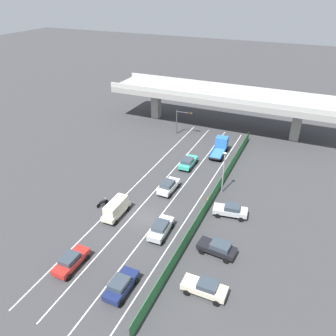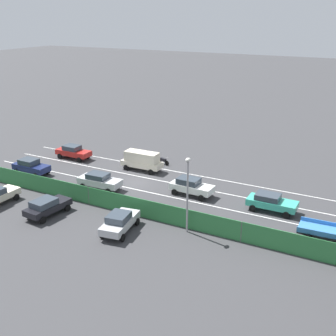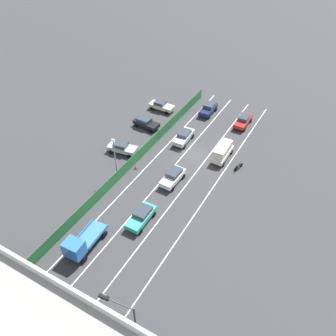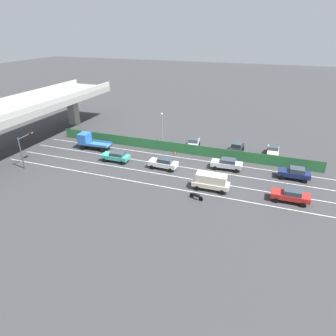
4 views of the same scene
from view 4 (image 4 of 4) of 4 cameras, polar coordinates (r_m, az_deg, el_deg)
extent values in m
plane|color=#38383A|center=(42.59, 7.70, -1.59)|extent=(300.00, 300.00, 0.00)
cube|color=silver|center=(40.15, -3.48, -3.19)|extent=(0.14, 49.63, 0.01)
cube|color=silver|center=(42.89, -1.71, -1.14)|extent=(0.14, 49.63, 0.01)
cube|color=silver|center=(45.72, -0.16, 0.66)|extent=(0.14, 49.63, 0.01)
cube|color=silver|center=(48.61, 1.22, 2.25)|extent=(0.14, 49.63, 0.01)
cube|color=gray|center=(56.87, -27.53, 9.91)|extent=(46.42, 9.35, 1.17)
cube|color=#B2B2AD|center=(53.48, -24.38, 10.84)|extent=(46.42, 0.30, 0.90)
cube|color=gray|center=(68.29, -18.06, 10.66)|extent=(1.71, 1.71, 6.02)
cube|color=#2D753D|center=(49.86, 1.90, 3.97)|extent=(0.06, 45.63, 1.78)
cylinder|color=#4C514C|center=(48.53, 28.41, 0.05)|extent=(0.10, 0.10, 1.78)
cylinder|color=#4C514C|center=(48.24, 10.52, 2.75)|extent=(0.10, 0.10, 1.78)
cylinder|color=#4C514C|center=(52.55, -6.02, 5.01)|extent=(0.10, 0.10, 1.78)
cylinder|color=#4C514C|center=(60.49, -19.22, 6.51)|extent=(0.10, 0.10, 1.78)
cube|color=teal|center=(47.37, -10.23, 2.21)|extent=(1.88, 4.54, 0.62)
cube|color=#333D47|center=(46.94, -9.82, 2.78)|extent=(1.63, 2.19, 0.52)
cylinder|color=black|center=(47.59, -12.34, 1.50)|extent=(0.23, 0.64, 0.64)
cylinder|color=black|center=(49.01, -11.25, 2.34)|extent=(0.23, 0.64, 0.64)
cylinder|color=black|center=(46.13, -9.06, 0.99)|extent=(0.23, 0.64, 0.64)
cylinder|color=black|center=(47.60, -8.04, 1.87)|extent=(0.23, 0.64, 0.64)
cube|color=red|center=(38.92, 22.75, -5.04)|extent=(1.76, 4.52, 0.63)
cube|color=#333D47|center=(38.66, 23.20, -4.31)|extent=(1.54, 2.00, 0.58)
cylinder|color=black|center=(38.28, 20.37, -5.96)|extent=(0.22, 0.64, 0.64)
cylinder|color=black|center=(39.80, 20.43, -4.70)|extent=(0.22, 0.64, 0.64)
cylinder|color=black|center=(38.57, 24.91, -6.59)|extent=(0.22, 0.64, 0.64)
cylinder|color=black|center=(40.08, 24.79, -5.32)|extent=(0.22, 0.64, 0.64)
cube|color=beige|center=(38.89, 8.36, -3.16)|extent=(1.81, 4.87, 0.61)
cube|color=beige|center=(38.48, 8.44, -2.02)|extent=(1.59, 4.00, 1.13)
cylinder|color=black|center=(38.65, 5.67, -3.98)|extent=(0.23, 0.64, 0.64)
cylinder|color=black|center=(40.12, 6.26, -2.81)|extent=(0.23, 0.64, 0.64)
cylinder|color=black|center=(38.16, 10.48, -4.73)|extent=(0.23, 0.64, 0.64)
cylinder|color=black|center=(39.66, 10.90, -3.52)|extent=(0.23, 0.64, 0.64)
cube|color=white|center=(44.18, -0.97, 0.88)|extent=(1.91, 4.43, 0.67)
cube|color=#333D47|center=(43.78, -0.51, 1.55)|extent=(1.63, 2.21, 0.59)
cylinder|color=black|center=(44.21, -3.19, 0.15)|extent=(0.24, 0.65, 0.64)
cylinder|color=black|center=(45.67, -2.25, 1.05)|extent=(0.24, 0.65, 0.64)
cylinder|color=black|center=(43.15, 0.40, -0.49)|extent=(0.24, 0.65, 0.64)
cylinder|color=black|center=(44.64, 1.24, 0.45)|extent=(0.24, 0.65, 0.64)
cube|color=#B7BABC|center=(44.84, 11.39, 0.74)|extent=(1.97, 4.69, 0.68)
cube|color=#333D47|center=(44.58, 11.72, 1.41)|extent=(1.65, 2.21, 0.53)
cylinder|color=black|center=(44.41, 9.18, -0.04)|extent=(0.25, 0.65, 0.64)
cylinder|color=black|center=(46.00, 9.54, 0.88)|extent=(0.25, 0.65, 0.64)
cylinder|color=black|center=(44.15, 13.20, -0.58)|extent=(0.25, 0.65, 0.64)
cylinder|color=black|center=(45.75, 13.42, 0.37)|extent=(0.25, 0.65, 0.64)
cube|color=navy|center=(44.84, 23.40, -1.00)|extent=(1.81, 4.30, 0.67)
cube|color=#333D47|center=(44.61, 23.95, -0.34)|extent=(1.59, 1.95, 0.59)
cylinder|color=black|center=(44.13, 21.44, -1.79)|extent=(0.22, 0.64, 0.64)
cylinder|color=black|center=(45.75, 21.47, -0.80)|extent=(0.22, 0.64, 0.64)
cylinder|color=black|center=(44.40, 25.17, -2.35)|extent=(0.22, 0.64, 0.64)
cylinder|color=black|center=(46.01, 25.07, -1.35)|extent=(0.22, 0.64, 0.64)
cube|color=black|center=(53.09, -14.07, 4.38)|extent=(1.95, 5.75, 0.25)
cube|color=blue|center=(53.75, -16.02, 5.61)|extent=(2.18, 1.80, 1.85)
cube|color=#3875BC|center=(52.57, -13.22, 4.47)|extent=(2.28, 3.92, 0.10)
cube|color=#3875BC|center=(51.70, -13.78, 4.26)|extent=(0.26, 3.82, 0.37)
cube|color=#3875BC|center=(53.31, -12.71, 5.04)|extent=(0.26, 3.82, 0.37)
cylinder|color=black|center=(53.38, -16.38, 3.84)|extent=(0.30, 0.81, 0.80)
cylinder|color=black|center=(55.01, -15.23, 4.64)|extent=(0.30, 0.81, 0.80)
cylinder|color=black|center=(51.43, -12.76, 3.43)|extent=(0.30, 0.81, 0.80)
cylinder|color=black|center=(53.11, -11.67, 4.27)|extent=(0.30, 0.81, 0.80)
cylinder|color=black|center=(37.10, 4.67, -5.34)|extent=(0.27, 0.60, 0.60)
cylinder|color=black|center=(36.51, 6.45, -5.99)|extent=(0.27, 0.60, 0.60)
cube|color=black|center=(36.66, 5.57, -5.29)|extent=(0.54, 0.96, 0.36)
cylinder|color=#B2B2B2|center=(36.74, 4.85, -4.56)|extent=(0.58, 0.21, 0.03)
cube|color=beige|center=(51.65, 19.83, 3.07)|extent=(4.46, 1.76, 0.63)
cube|color=#333D47|center=(51.73, 19.94, 3.79)|extent=(1.87, 1.55, 0.55)
cylinder|color=black|center=(50.45, 20.68, 1.80)|extent=(0.64, 0.22, 0.64)
cylinder|color=black|center=(50.41, 18.70, 2.10)|extent=(0.64, 0.22, 0.64)
cylinder|color=black|center=(53.27, 20.75, 3.05)|extent=(0.64, 0.22, 0.64)
cylinder|color=black|center=(53.23, 18.88, 3.33)|extent=(0.64, 0.22, 0.64)
cube|color=black|center=(51.37, 13.24, 3.80)|extent=(4.47, 2.18, 0.58)
cube|color=#333D47|center=(51.55, 13.40, 4.55)|extent=(2.29, 1.78, 0.57)
cylinder|color=black|center=(50.04, 13.82, 2.58)|extent=(0.66, 0.27, 0.64)
cylinder|color=black|center=(50.36, 11.81, 2.94)|extent=(0.66, 0.27, 0.64)
cylinder|color=black|center=(52.74, 14.50, 3.71)|extent=(0.66, 0.27, 0.64)
cylinder|color=black|center=(53.04, 12.59, 4.05)|extent=(0.66, 0.27, 0.64)
cube|color=#B2B5B7|center=(52.16, 4.99, 4.78)|extent=(4.65, 2.49, 0.63)
cube|color=#333D47|center=(52.16, 5.04, 5.49)|extent=(2.18, 1.89, 0.58)
cylinder|color=black|center=(50.87, 5.79, 3.61)|extent=(0.67, 0.32, 0.64)
cylinder|color=black|center=(51.04, 3.75, 3.77)|extent=(0.67, 0.32, 0.64)
cylinder|color=black|center=(53.65, 6.12, 4.80)|extent=(0.67, 0.32, 0.64)
cylinder|color=black|center=(53.82, 4.19, 4.95)|extent=(0.67, 0.32, 0.64)
cylinder|color=#47474C|center=(48.72, -26.77, 2.59)|extent=(0.18, 0.18, 4.99)
cylinder|color=#47474C|center=(49.15, -26.12, 5.68)|extent=(3.24, 0.46, 0.12)
cube|color=black|center=(50.09, -25.22, 6.20)|extent=(0.98, 0.38, 0.32)
sphere|color=#390706|center=(49.77, -25.28, 6.07)|extent=(0.20, 0.20, 0.20)
sphere|color=#EFA319|center=(49.99, -25.07, 6.19)|extent=(0.20, 0.20, 0.20)
sphere|color=black|center=(50.21, -24.87, 6.31)|extent=(0.20, 0.20, 0.20)
cylinder|color=gray|center=(50.51, -1.18, 6.95)|extent=(0.16, 0.16, 6.20)
ellipsoid|color=silver|center=(49.55, -1.22, 10.54)|extent=(0.60, 0.36, 0.28)
cone|color=orange|center=(49.57, 1.34, 3.09)|extent=(0.36, 0.36, 0.58)
cube|color=black|center=(49.68, 1.34, 2.80)|extent=(0.47, 0.47, 0.03)
camera|label=1|loc=(59.89, 49.17, 25.54)|focal=36.18mm
camera|label=2|loc=(79.98, -3.17, 24.31)|focal=46.03mm
camera|label=3|loc=(51.92, -54.84, 31.79)|focal=37.90mm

